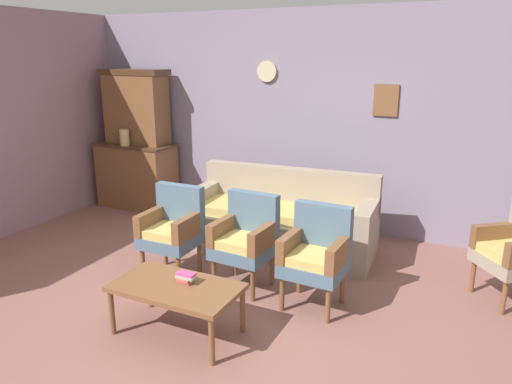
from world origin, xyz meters
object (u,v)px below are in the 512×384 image
side_cabinet (137,175)px  coffee_table (176,290)px  armchair_near_cabinet (316,253)px  book_stack_on_table (185,278)px  armchair_by_doorway (173,227)px  vase_on_cabinet (125,137)px  floral_couch (281,222)px  armchair_near_couch_end (246,237)px

side_cabinet → coffee_table: 3.53m
side_cabinet → armchair_near_cabinet: (3.29, -1.62, 0.03)m
book_stack_on_table → armchair_by_doorway: bearing=130.4°
vase_on_cabinet → book_stack_on_table: bearing=-42.3°
armchair_near_cabinet → book_stack_on_table: bearing=-133.3°
vase_on_cabinet → floral_couch: 2.68m
armchair_near_cabinet → armchair_near_couch_end: bearing=175.3°
coffee_table → book_stack_on_table: bearing=59.4°
armchair_near_couch_end → coffee_table: bearing=-96.9°
armchair_near_couch_end → armchair_near_cabinet: size_ratio=1.00×
vase_on_cabinet → floral_couch: (2.55, -0.42, -0.72)m
armchair_by_doorway → coffee_table: size_ratio=0.90×
book_stack_on_table → armchair_near_couch_end: bearing=85.2°
armchair_near_couch_end → vase_on_cabinet: bearing=151.8°
armchair_by_doorway → coffee_table: bearing=-53.5°
armchair_near_cabinet → vase_on_cabinet: bearing=156.3°
book_stack_on_table → coffee_table: bearing=-120.6°
book_stack_on_table → floral_couch: bearing=89.1°
coffee_table → book_stack_on_table: (0.04, 0.07, 0.09)m
floral_couch → book_stack_on_table: 1.88m
side_cabinet → armchair_near_cabinet: bearing=-26.3°
side_cabinet → floral_couch: 2.59m
side_cabinet → book_stack_on_table: 3.51m
armchair_near_couch_end → book_stack_on_table: bearing=-94.8°
armchair_by_doorway → book_stack_on_table: size_ratio=5.57×
armchair_near_cabinet → coffee_table: (-0.84, -0.91, -0.12)m
side_cabinet → floral_couch: bearing=-13.1°
coffee_table → book_stack_on_table: size_ratio=6.19×
vase_on_cabinet → side_cabinet: bearing=81.0°
armchair_near_couch_end → side_cabinet: bearing=148.6°
armchair_near_couch_end → armchair_near_cabinet: (0.72, -0.06, 0.00)m
side_cabinet → armchair_near_cabinet: size_ratio=1.28×
floral_couch → coffee_table: (-0.07, -1.95, 0.05)m
side_cabinet → book_stack_on_table: side_cabinet is taller
vase_on_cabinet → armchair_near_couch_end: 3.00m
armchair_near_cabinet → book_stack_on_table: size_ratio=5.57×
armchair_by_doorway → armchair_near_cabinet: (1.50, 0.02, 0.00)m
floral_couch → armchair_by_doorway: bearing=-124.9°
floral_couch → coffee_table: bearing=-92.1°
armchair_near_cabinet → side_cabinet: bearing=153.7°
vase_on_cabinet → armchair_near_cabinet: (3.31, -1.45, -0.55)m
side_cabinet → floral_couch: size_ratio=0.54×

